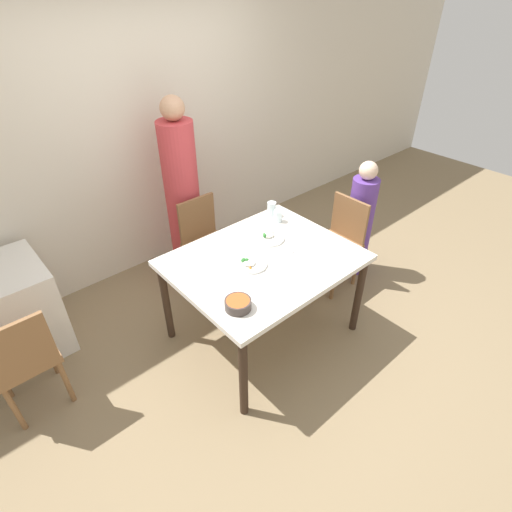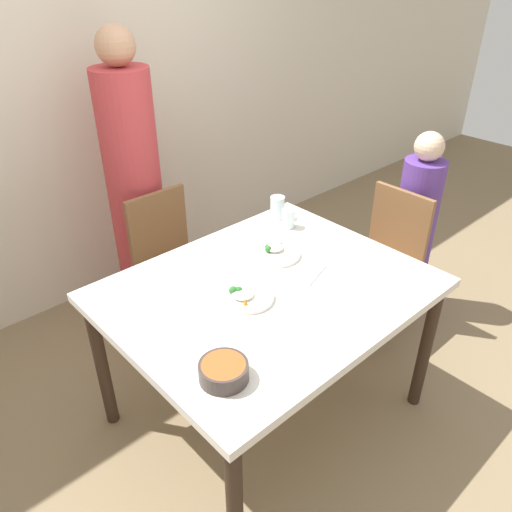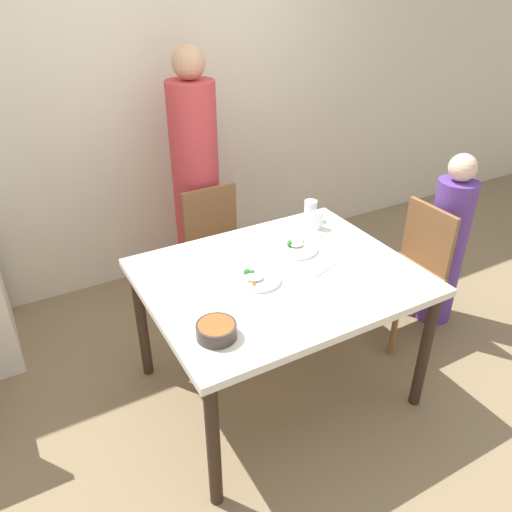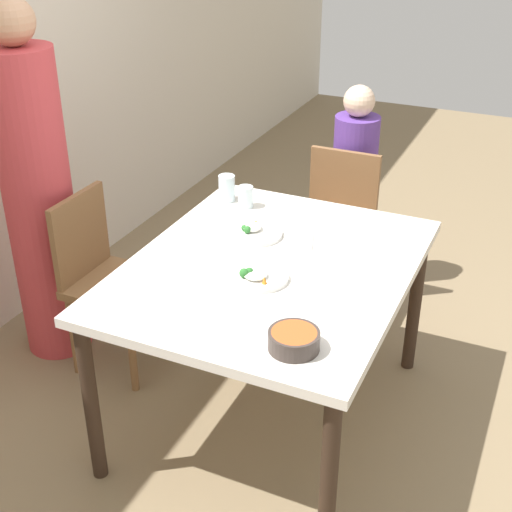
{
  "view_description": "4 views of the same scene",
  "coord_description": "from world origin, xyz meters",
  "px_view_note": "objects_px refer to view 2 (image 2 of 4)",
  "views": [
    {
      "loc": [
        -1.65,
        -1.78,
        2.51
      ],
      "look_at": [
        -0.07,
        0.01,
        0.82
      ],
      "focal_mm": 28.0,
      "sensor_mm": 36.0,
      "label": 1
    },
    {
      "loc": [
        -1.24,
        -1.28,
        2.02
      ],
      "look_at": [
        -0.02,
        0.05,
        0.92
      ],
      "focal_mm": 35.0,
      "sensor_mm": 36.0,
      "label": 2
    },
    {
      "loc": [
        -1.15,
        -1.8,
        2.12
      ],
      "look_at": [
        -0.13,
        0.01,
        0.91
      ],
      "focal_mm": 35.0,
      "sensor_mm": 36.0,
      "label": 3
    },
    {
      "loc": [
        -2.28,
        -0.97,
        2.16
      ],
      "look_at": [
        -0.12,
        0.01,
        0.87
      ],
      "focal_mm": 50.0,
      "sensor_mm": 36.0,
      "label": 4
    }
  ],
  "objects_px": {
    "plate_rice_adult": "(275,253)",
    "bowl_curry": "(224,371)",
    "glass_water_tall": "(288,218)",
    "chair_adult_spot": "(172,260)",
    "person_child": "(413,231)",
    "person_adult": "(135,192)",
    "chair_child_spot": "(384,257)"
  },
  "relations": [
    {
      "from": "chair_adult_spot",
      "to": "bowl_curry",
      "type": "xyz_separation_m",
      "value": [
        -0.56,
        -1.17,
        0.33
      ]
    },
    {
      "from": "person_adult",
      "to": "plate_rice_adult",
      "type": "relative_size",
      "value": 7.36
    },
    {
      "from": "plate_rice_adult",
      "to": "person_adult",
      "type": "bearing_deg",
      "value": 97.66
    },
    {
      "from": "person_adult",
      "to": "glass_water_tall",
      "type": "bearing_deg",
      "value": -66.19
    },
    {
      "from": "person_adult",
      "to": "bowl_curry",
      "type": "bearing_deg",
      "value": -110.32
    },
    {
      "from": "chair_child_spot",
      "to": "chair_adult_spot",
      "type": "bearing_deg",
      "value": -130.92
    },
    {
      "from": "chair_adult_spot",
      "to": "glass_water_tall",
      "type": "distance_m",
      "value": 0.76
    },
    {
      "from": "chair_child_spot",
      "to": "person_adult",
      "type": "relative_size",
      "value": 0.51
    },
    {
      "from": "chair_child_spot",
      "to": "glass_water_tall",
      "type": "height_order",
      "value": "glass_water_tall"
    },
    {
      "from": "chair_adult_spot",
      "to": "person_adult",
      "type": "distance_m",
      "value": 0.46
    },
    {
      "from": "glass_water_tall",
      "to": "bowl_curry",
      "type": "bearing_deg",
      "value": -146.79
    },
    {
      "from": "person_child",
      "to": "bowl_curry",
      "type": "distance_m",
      "value": 1.85
    },
    {
      "from": "person_adult",
      "to": "person_child",
      "type": "height_order",
      "value": "person_adult"
    },
    {
      "from": "chair_adult_spot",
      "to": "person_child",
      "type": "height_order",
      "value": "person_child"
    },
    {
      "from": "bowl_curry",
      "to": "person_adult",
      "type": "bearing_deg",
      "value": 69.68
    },
    {
      "from": "chair_adult_spot",
      "to": "person_child",
      "type": "bearing_deg",
      "value": -33.35
    },
    {
      "from": "person_adult",
      "to": "bowl_curry",
      "type": "height_order",
      "value": "person_adult"
    },
    {
      "from": "person_adult",
      "to": "person_child",
      "type": "distance_m",
      "value": 1.71
    },
    {
      "from": "chair_adult_spot",
      "to": "person_adult",
      "type": "xyz_separation_m",
      "value": [
        0.0,
        0.33,
        0.32
      ]
    },
    {
      "from": "person_child",
      "to": "chair_adult_spot",
      "type": "bearing_deg",
      "value": 146.65
    },
    {
      "from": "chair_child_spot",
      "to": "bowl_curry",
      "type": "height_order",
      "value": "chair_child_spot"
    },
    {
      "from": "person_adult",
      "to": "person_child",
      "type": "xyz_separation_m",
      "value": [
        1.24,
        -1.15,
        -0.26
      ]
    },
    {
      "from": "chair_adult_spot",
      "to": "chair_child_spot",
      "type": "distance_m",
      "value": 1.24
    },
    {
      "from": "chair_child_spot",
      "to": "glass_water_tall",
      "type": "distance_m",
      "value": 0.7
    },
    {
      "from": "bowl_curry",
      "to": "glass_water_tall",
      "type": "height_order",
      "value": "glass_water_tall"
    },
    {
      "from": "person_child",
      "to": "plate_rice_adult",
      "type": "xyz_separation_m",
      "value": [
        -1.1,
        0.11,
        0.25
      ]
    },
    {
      "from": "chair_child_spot",
      "to": "person_child",
      "type": "relative_size",
      "value": 0.74
    },
    {
      "from": "person_adult",
      "to": "person_child",
      "type": "bearing_deg",
      "value": -42.88
    },
    {
      "from": "plate_rice_adult",
      "to": "glass_water_tall",
      "type": "bearing_deg",
      "value": 32.47
    },
    {
      "from": "plate_rice_adult",
      "to": "bowl_curry",
      "type": "bearing_deg",
      "value": -146.53
    },
    {
      "from": "glass_water_tall",
      "to": "chair_adult_spot",
      "type": "bearing_deg",
      "value": 125.38
    },
    {
      "from": "chair_adult_spot",
      "to": "plate_rice_adult",
      "type": "height_order",
      "value": "chair_adult_spot"
    }
  ]
}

